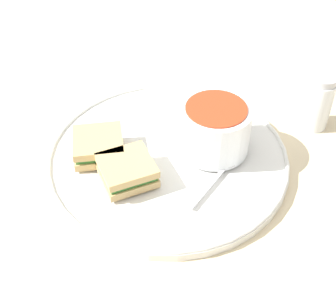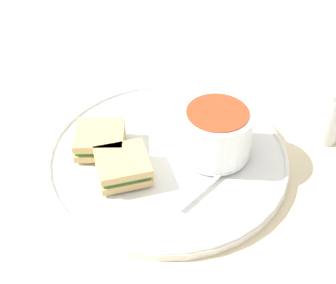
# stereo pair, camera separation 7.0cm
# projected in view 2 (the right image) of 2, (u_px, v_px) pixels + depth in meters

# --- Properties ---
(ground_plane) EXTENTS (2.40, 2.40, 0.00)m
(ground_plane) POSITION_uv_depth(u_px,v_px,m) (168.00, 161.00, 0.72)
(ground_plane) COLOR beige
(plate) EXTENTS (0.37, 0.37, 0.02)m
(plate) POSITION_uv_depth(u_px,v_px,m) (168.00, 157.00, 0.72)
(plate) COLOR white
(plate) RESTS_ON ground_plane
(soup_bowl) EXTENTS (0.11, 0.11, 0.08)m
(soup_bowl) POSITION_uv_depth(u_px,v_px,m) (216.00, 132.00, 0.69)
(soup_bowl) COLOR white
(soup_bowl) RESTS_ON plate
(spoon) EXTENTS (0.11, 0.09, 0.01)m
(spoon) POSITION_uv_depth(u_px,v_px,m) (223.00, 171.00, 0.68)
(spoon) COLOR silver
(spoon) RESTS_ON plate
(sandwich_half_near) EXTENTS (0.08, 0.08, 0.03)m
(sandwich_half_near) POSITION_uv_depth(u_px,v_px,m) (100.00, 140.00, 0.71)
(sandwich_half_near) COLOR tan
(sandwich_half_near) RESTS_ON plate
(sandwich_half_far) EXTENTS (0.09, 0.09, 0.03)m
(sandwich_half_far) POSITION_uv_depth(u_px,v_px,m) (123.00, 166.00, 0.67)
(sandwich_half_far) COLOR tan
(sandwich_half_far) RESTS_ON plate
(salt_shaker) EXTENTS (0.04, 0.04, 0.10)m
(salt_shaker) POSITION_uv_depth(u_px,v_px,m) (329.00, 115.00, 0.73)
(salt_shaker) COLOR silver
(salt_shaker) RESTS_ON ground_plane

